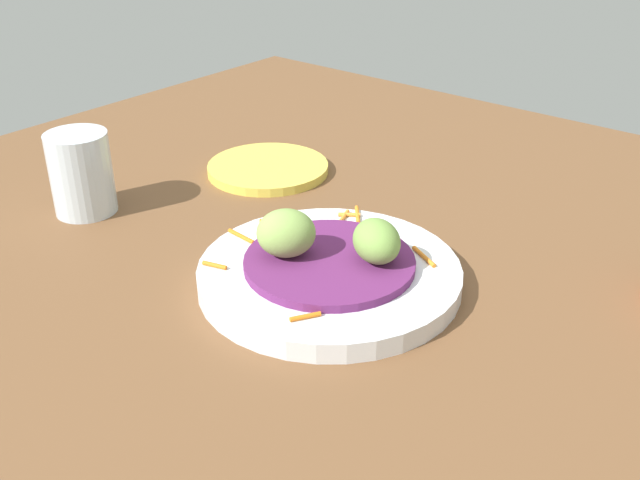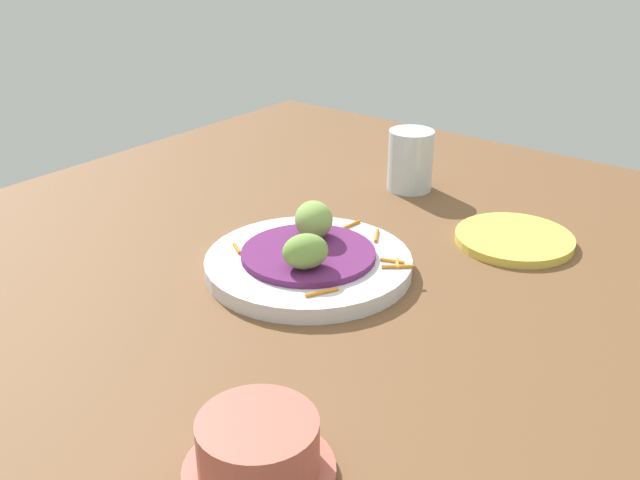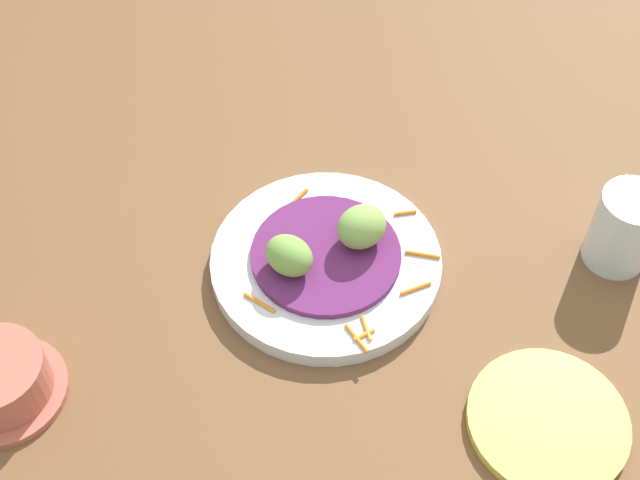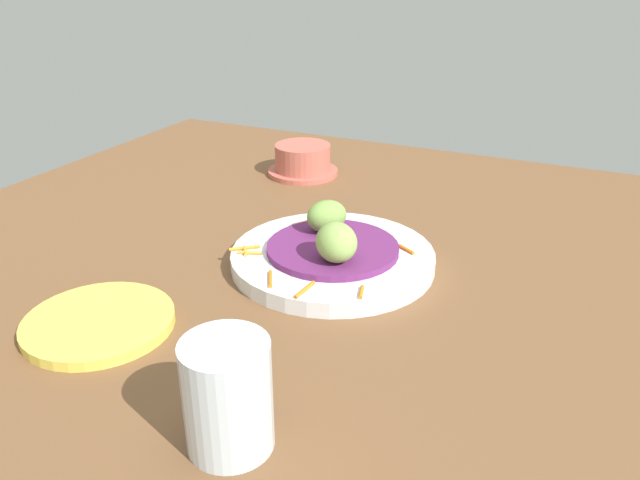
{
  "view_description": "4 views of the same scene",
  "coord_description": "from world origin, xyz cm",
  "px_view_note": "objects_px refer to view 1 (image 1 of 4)",
  "views": [
    {
      "loc": [
        46.95,
        39.33,
        37.16
      ],
      "look_at": [
        2.29,
        2.84,
        6.09
      ],
      "focal_mm": 41.26,
      "sensor_mm": 36.0,
      "label": 1
    },
    {
      "loc": [
        -45.14,
        62.46,
        41.24
      ],
      "look_at": [
        1.76,
        2.56,
        5.64
      ],
      "focal_mm": 41.28,
      "sensor_mm": 36.0,
      "label": 2
    },
    {
      "loc": [
        -49.65,
        -1.27,
        71.56
      ],
      "look_at": [
        2.9,
        4.64,
        5.81
      ],
      "focal_mm": 46.91,
      "sensor_mm": 36.0,
      "label": 3
    },
    {
      "loc": [
        28.5,
        -55.53,
        35.6
      ],
      "look_at": [
        1.44,
        2.39,
        5.77
      ],
      "focal_mm": 34.86,
      "sensor_mm": 36.0,
      "label": 4
    }
  ],
  "objects_px": {
    "main_plate": "(329,275)",
    "water_glass": "(81,173)",
    "guac_scoop_left": "(374,243)",
    "side_plate_small": "(268,168)",
    "guac_scoop_center": "(286,233)"
  },
  "relations": [
    {
      "from": "main_plate",
      "to": "water_glass",
      "type": "height_order",
      "value": "water_glass"
    },
    {
      "from": "side_plate_small",
      "to": "water_glass",
      "type": "distance_m",
      "value": 0.22
    },
    {
      "from": "main_plate",
      "to": "guac_scoop_center",
      "type": "xyz_separation_m",
      "value": [
        0.02,
        -0.03,
        0.04
      ]
    },
    {
      "from": "main_plate",
      "to": "guac_scoop_left",
      "type": "height_order",
      "value": "guac_scoop_left"
    },
    {
      "from": "guac_scoop_center",
      "to": "guac_scoop_left",
      "type": "bearing_deg",
      "value": 119.44
    },
    {
      "from": "water_glass",
      "to": "main_plate",
      "type": "bearing_deg",
      "value": 99.38
    },
    {
      "from": "side_plate_small",
      "to": "water_glass",
      "type": "relative_size",
      "value": 1.65
    },
    {
      "from": "main_plate",
      "to": "guac_scoop_left",
      "type": "xyz_separation_m",
      "value": [
        -0.02,
        0.03,
        0.04
      ]
    },
    {
      "from": "main_plate",
      "to": "water_glass",
      "type": "distance_m",
      "value": 0.3
    },
    {
      "from": "guac_scoop_left",
      "to": "water_glass",
      "type": "height_order",
      "value": "water_glass"
    },
    {
      "from": "guac_scoop_left",
      "to": "water_glass",
      "type": "bearing_deg",
      "value": -78.36
    },
    {
      "from": "guac_scoop_left",
      "to": "side_plate_small",
      "type": "height_order",
      "value": "guac_scoop_left"
    },
    {
      "from": "guac_scoop_center",
      "to": "water_glass",
      "type": "xyz_separation_m",
      "value": [
        0.03,
        -0.26,
        -0.0
      ]
    },
    {
      "from": "main_plate",
      "to": "side_plate_small",
      "type": "xyz_separation_m",
      "value": [
        -0.15,
        -0.22,
        -0.0
      ]
    },
    {
      "from": "side_plate_small",
      "to": "water_glass",
      "type": "xyz_separation_m",
      "value": [
        0.2,
        -0.08,
        0.04
      ]
    }
  ]
}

